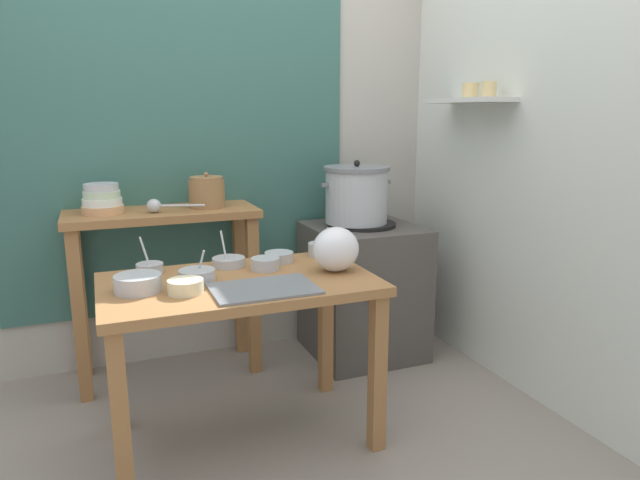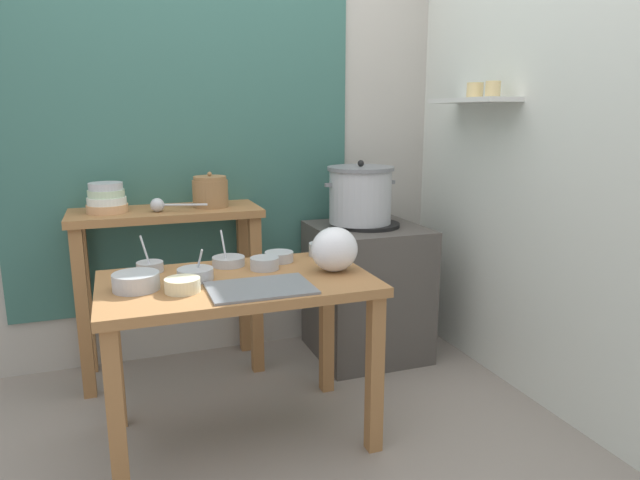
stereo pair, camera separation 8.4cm
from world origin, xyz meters
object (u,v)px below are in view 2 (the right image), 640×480
Objects in this scene: stove_block at (367,290)px; prep_bowl_3 at (322,249)px; clay_pot at (210,192)px; prep_bowl_0 at (136,281)px; serving_tray at (260,288)px; plastic_bag at (334,249)px; prep_table at (238,304)px; ladle at (160,205)px; prep_bowl_7 at (182,284)px; prep_bowl_1 at (228,261)px; prep_bowl_2 at (279,256)px; back_shelf_table at (168,251)px; prep_bowl_4 at (150,266)px; prep_bowl_5 at (265,263)px; prep_bowl_6 at (195,274)px; steamer_pot at (360,195)px; bowl_stack_enamel at (107,199)px.

prep_bowl_3 is (-0.42, -0.39, 0.37)m from stove_block.
prep_bowl_0 is (-0.42, -0.78, -0.22)m from clay_pot.
plastic_bag is at bearing 21.30° from serving_tray.
ladle is (-0.24, 0.70, 0.33)m from prep_table.
prep_bowl_1 is at bearing 53.33° from prep_bowl_7.
plastic_bag is at bearing -53.44° from prep_bowl_2.
back_shelf_table is 6.08× the size of prep_bowl_4.
prep_table is 0.42m from prep_bowl_4.
prep_bowl_5 is at bearing -62.17° from back_shelf_table.
prep_bowl_6 is (-0.17, -0.17, 0.00)m from prep_bowl_1.
prep_bowl_6 is at bearing -168.70° from prep_bowl_5.
prep_bowl_5 is at bearing -56.97° from ladle.
steamer_pot is 0.59m from prep_bowl_3.
back_shelf_table is 0.87m from prep_bowl_7.
prep_bowl_3 is (0.22, 0.03, 0.01)m from prep_bowl_2.
back_shelf_table is 0.73m from prep_bowl_6.
prep_bowl_5 is (-0.74, -0.53, 0.37)m from stove_block.
bowl_stack_enamel is 1.13× the size of prep_bowl_0.
back_shelf_table is 4.79× the size of bowl_stack_enamel.
clay_pot is 1.38× the size of prep_bowl_7.
prep_bowl_0 reaches higher than prep_bowl_5.
prep_bowl_4 is at bearing -102.76° from back_shelf_table.
prep_bowl_1 is 0.34m from prep_bowl_4.
prep_bowl_1 is 0.23m from prep_bowl_2.
stove_block is 2.83× the size of ladle.
clay_pot is 0.64m from prep_bowl_2.
prep_table is 8.34× the size of prep_bowl_2.
prep_bowl_4 is at bearing 106.60° from prep_bowl_7.
prep_bowl_0 is at bearing 152.03° from prep_bowl_7.
stove_block is 4.19× the size of clay_pot.
prep_bowl_0 is (-0.39, -0.01, 0.15)m from prep_table.
clay_pot is 0.94m from prep_bowl_7.
stove_block is at bearing 33.67° from prep_bowl_2.
plastic_bag is at bearing -1.12° from prep_bowl_0.
prep_bowl_2 is at bearing 47.96° from prep_bowl_5.
prep_bowl_0 is (-0.45, 0.16, 0.03)m from serving_tray.
prep_bowl_4 is at bearing 74.91° from prep_bowl_0.
stove_block is 1.50m from bowl_stack_enamel.
stove_block is 5.75× the size of prep_bowl_3.
plastic_bag is (0.91, -0.81, -0.15)m from bowl_stack_enamel.
steamer_pot is 0.78m from prep_bowl_2.
steamer_pot is 2.09× the size of bowl_stack_enamel.
plastic_bag is 0.31m from prep_bowl_2.
bowl_stack_enamel is at bearing 150.78° from prep_bowl_3.
back_shelf_table is 4.72× the size of plastic_bag.
prep_bowl_7 reaches higher than prep_bowl_2.
prep_bowl_6 is (-0.62, -0.20, -0.01)m from prep_bowl_3.
prep_bowl_7 is (-0.23, -0.10, 0.14)m from prep_table.
prep_table is 0.35m from prep_bowl_2.
bowl_stack_enamel is 0.99× the size of plastic_bag.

